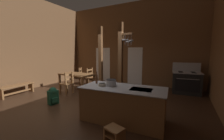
{
  "coord_description": "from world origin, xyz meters",
  "views": [
    {
      "loc": [
        2.92,
        -3.65,
        1.8
      ],
      "look_at": [
        0.53,
        0.85,
        1.15
      ],
      "focal_mm": 22.51,
      "sensor_mm": 36.0,
      "label": 1
    }
  ],
  "objects_px": {
    "dining_table": "(76,75)",
    "ladderback_chair_by_post": "(67,83)",
    "ladderback_chair_at_table_end": "(83,76)",
    "backpack": "(53,95)",
    "kitchen_island": "(123,104)",
    "bottle_tall_on_counter": "(97,79)",
    "stockpot_on_counter": "(111,83)",
    "mixing_bowl_on_counter": "(102,85)",
    "stove_range": "(186,82)",
    "ladderback_chair_near_window": "(92,77)",
    "step_stool": "(114,133)",
    "bench_along_left_wall": "(17,88)"
  },
  "relations": [
    {
      "from": "dining_table",
      "to": "stockpot_on_counter",
      "type": "xyz_separation_m",
      "value": [
        3.0,
        -1.95,
        0.33
      ]
    },
    {
      "from": "ladderback_chair_at_table_end",
      "to": "backpack",
      "type": "distance_m",
      "value": 3.08
    },
    {
      "from": "ladderback_chair_by_post",
      "to": "ladderback_chair_at_table_end",
      "type": "relative_size",
      "value": 1.0
    },
    {
      "from": "bench_along_left_wall",
      "to": "bottle_tall_on_counter",
      "type": "relative_size",
      "value": 3.95
    },
    {
      "from": "backpack",
      "to": "stockpot_on_counter",
      "type": "relative_size",
      "value": 1.75
    },
    {
      "from": "backpack",
      "to": "bench_along_left_wall",
      "type": "bearing_deg",
      "value": -179.75
    },
    {
      "from": "bench_along_left_wall",
      "to": "dining_table",
      "type": "bearing_deg",
      "value": 53.83
    },
    {
      "from": "ladderback_chair_at_table_end",
      "to": "ladderback_chair_by_post",
      "type": "bearing_deg",
      "value": -71.79
    },
    {
      "from": "dining_table",
      "to": "bottle_tall_on_counter",
      "type": "distance_m",
      "value": 3.13
    },
    {
      "from": "step_stool",
      "to": "mixing_bowl_on_counter",
      "type": "bearing_deg",
      "value": 134.71
    },
    {
      "from": "stove_range",
      "to": "mixing_bowl_on_counter",
      "type": "xyz_separation_m",
      "value": [
        -2.0,
        -3.72,
        0.45
      ]
    },
    {
      "from": "bench_along_left_wall",
      "to": "backpack",
      "type": "xyz_separation_m",
      "value": [
        2.19,
        0.01,
        0.01
      ]
    },
    {
      "from": "step_stool",
      "to": "ladderback_chair_by_post",
      "type": "height_order",
      "value": "ladderback_chair_by_post"
    },
    {
      "from": "ladderback_chair_near_window",
      "to": "ladderback_chair_by_post",
      "type": "distance_m",
      "value": 1.7
    },
    {
      "from": "stove_range",
      "to": "backpack",
      "type": "distance_m",
      "value": 5.45
    },
    {
      "from": "bench_along_left_wall",
      "to": "stockpot_on_counter",
      "type": "distance_m",
      "value": 4.52
    },
    {
      "from": "bottle_tall_on_counter",
      "to": "mixing_bowl_on_counter",
      "type": "bearing_deg",
      "value": -32.55
    },
    {
      "from": "step_stool",
      "to": "backpack",
      "type": "bearing_deg",
      "value": 163.17
    },
    {
      "from": "kitchen_island",
      "to": "dining_table",
      "type": "distance_m",
      "value": 3.87
    },
    {
      "from": "step_stool",
      "to": "stockpot_on_counter",
      "type": "bearing_deg",
      "value": 121.77
    },
    {
      "from": "stove_range",
      "to": "step_stool",
      "type": "bearing_deg",
      "value": -105.41
    },
    {
      "from": "backpack",
      "to": "mixing_bowl_on_counter",
      "type": "bearing_deg",
      "value": -2.34
    },
    {
      "from": "ladderback_chair_at_table_end",
      "to": "backpack",
      "type": "bearing_deg",
      "value": -69.7
    },
    {
      "from": "stove_range",
      "to": "ladderback_chair_at_table_end",
      "type": "bearing_deg",
      "value": -171.71
    },
    {
      "from": "ladderback_chair_by_post",
      "to": "stockpot_on_counter",
      "type": "height_order",
      "value": "stockpot_on_counter"
    },
    {
      "from": "bench_along_left_wall",
      "to": "ladderback_chair_at_table_end",
      "type": "bearing_deg",
      "value": 68.78
    },
    {
      "from": "mixing_bowl_on_counter",
      "to": "kitchen_island",
      "type": "bearing_deg",
      "value": 13.14
    },
    {
      "from": "ladderback_chair_at_table_end",
      "to": "backpack",
      "type": "relative_size",
      "value": 1.59
    },
    {
      "from": "dining_table",
      "to": "stockpot_on_counter",
      "type": "bearing_deg",
      "value": -33.06
    },
    {
      "from": "ladderback_chair_at_table_end",
      "to": "mixing_bowl_on_counter",
      "type": "xyz_separation_m",
      "value": [
        3.13,
        -2.97,
        0.48
      ]
    },
    {
      "from": "ladderback_chair_near_window",
      "to": "ladderback_chair_by_post",
      "type": "bearing_deg",
      "value": -91.86
    },
    {
      "from": "bottle_tall_on_counter",
      "to": "stockpot_on_counter",
      "type": "bearing_deg",
      "value": -8.31
    },
    {
      "from": "step_stool",
      "to": "dining_table",
      "type": "height_order",
      "value": "dining_table"
    },
    {
      "from": "dining_table",
      "to": "ladderback_chair_by_post",
      "type": "distance_m",
      "value": 0.9
    },
    {
      "from": "stove_range",
      "to": "bottle_tall_on_counter",
      "type": "bearing_deg",
      "value": -123.35
    },
    {
      "from": "bottle_tall_on_counter",
      "to": "ladderback_chair_at_table_end",
      "type": "bearing_deg",
      "value": 135.5
    },
    {
      "from": "kitchen_island",
      "to": "bottle_tall_on_counter",
      "type": "xyz_separation_m",
      "value": [
        -0.86,
        0.07,
        0.58
      ]
    },
    {
      "from": "bench_along_left_wall",
      "to": "mixing_bowl_on_counter",
      "type": "height_order",
      "value": "mixing_bowl_on_counter"
    },
    {
      "from": "kitchen_island",
      "to": "ladderback_chair_by_post",
      "type": "distance_m",
      "value": 3.3
    },
    {
      "from": "backpack",
      "to": "ladderback_chair_by_post",
      "type": "bearing_deg",
      "value": 113.37
    },
    {
      "from": "kitchen_island",
      "to": "stockpot_on_counter",
      "type": "xyz_separation_m",
      "value": [
        -0.34,
        -0.0,
        0.54
      ]
    },
    {
      "from": "kitchen_island",
      "to": "ladderback_chair_near_window",
      "type": "distance_m",
      "value": 4.14
    },
    {
      "from": "step_stool",
      "to": "backpack",
      "type": "height_order",
      "value": "backpack"
    },
    {
      "from": "backpack",
      "to": "stockpot_on_counter",
      "type": "height_order",
      "value": "stockpot_on_counter"
    },
    {
      "from": "mixing_bowl_on_counter",
      "to": "ladderback_chair_at_table_end",
      "type": "bearing_deg",
      "value": 136.52
    },
    {
      "from": "stove_range",
      "to": "step_stool",
      "type": "relative_size",
      "value": 3.1
    },
    {
      "from": "kitchen_island",
      "to": "mixing_bowl_on_counter",
      "type": "relative_size",
      "value": 10.92
    },
    {
      "from": "ladderback_chair_at_table_end",
      "to": "mixing_bowl_on_counter",
      "type": "height_order",
      "value": "mixing_bowl_on_counter"
    },
    {
      "from": "step_stool",
      "to": "bottle_tall_on_counter",
      "type": "xyz_separation_m",
      "value": [
        -1.08,
        0.97,
        0.86
      ]
    },
    {
      "from": "stove_range",
      "to": "kitchen_island",
      "type": "bearing_deg",
      "value": -112.03
    }
  ]
}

